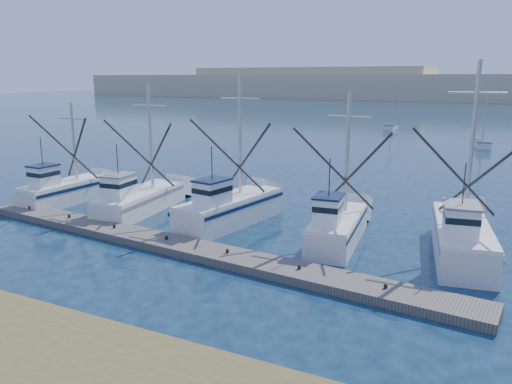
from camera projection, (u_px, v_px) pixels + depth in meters
ground at (243, 316)px, 19.14m from camera, size 500.00×500.00×0.00m
floating_dock at (181, 246)px, 26.34m from camera, size 30.76×5.11×0.41m
dune_ridge at (484, 87)px, 201.61m from camera, size 360.00×60.00×10.00m
trawler_fleet at (241, 212)px, 30.14m from camera, size 29.86×8.86×9.80m
sailboat_near at (482, 144)px, 64.82m from camera, size 2.42×5.99×8.10m
sailboat_far at (391, 127)px, 86.66m from camera, size 1.79×5.76×8.10m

